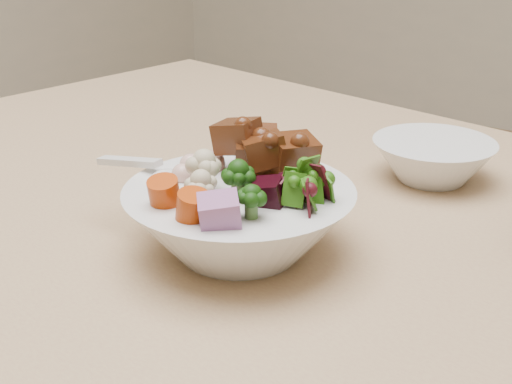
# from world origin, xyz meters

# --- Properties ---
(dining_table) EXTENTS (1.85, 1.24, 0.80)m
(dining_table) POSITION_xyz_m (0.26, -0.09, 0.72)
(dining_table) COLOR tan
(dining_table) RESTS_ON ground
(food_bowl) EXTENTS (0.22, 0.22, 0.12)m
(food_bowl) POSITION_xyz_m (0.09, -0.11, 0.84)
(food_bowl) COLOR silver
(food_bowl) RESTS_ON dining_table
(soup_spoon) EXTENTS (0.12, 0.03, 0.02)m
(soup_spoon) POSITION_xyz_m (0.00, -0.13, 0.87)
(soup_spoon) COLOR silver
(soup_spoon) RESTS_ON food_bowl
(side_bowl) EXTENTS (0.15, 0.15, 0.05)m
(side_bowl) POSITION_xyz_m (0.17, 0.17, 0.83)
(side_bowl) COLOR silver
(side_bowl) RESTS_ON dining_table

